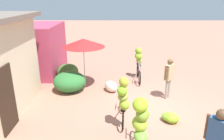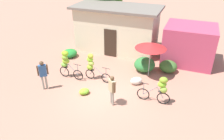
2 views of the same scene
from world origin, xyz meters
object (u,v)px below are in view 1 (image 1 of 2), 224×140
at_px(bicycle_leftmost, 140,125).
at_px(produce_sack, 111,86).
at_px(shop_pink, 33,49).
at_px(banana_pile_on_ground, 171,118).
at_px(bicycle_center_loaded, 139,61).
at_px(person_bystander, 169,75).
at_px(person_vendor, 217,137).
at_px(market_umbrella, 83,43).
at_px(bicycle_near_pile, 123,98).

xyz_separation_m(bicycle_leftmost, produce_sack, (4.08, 0.73, -0.81)).
xyz_separation_m(shop_pink, banana_pile_on_ground, (-4.77, -6.06, -1.12)).
bearing_deg(shop_pink, banana_pile_on_ground, -128.21).
height_order(bicycle_center_loaded, banana_pile_on_ground, bicycle_center_loaded).
relative_size(bicycle_leftmost, produce_sack, 2.46).
relative_size(bicycle_center_loaded, person_bystander, 1.04).
bearing_deg(produce_sack, person_vendor, -153.44).
xyz_separation_m(shop_pink, person_bystander, (-3.05, -6.36, -0.27)).
xyz_separation_m(banana_pile_on_ground, produce_sack, (2.35, 1.95, 0.07)).
bearing_deg(produce_sack, banana_pile_on_ground, -140.28).
distance_m(bicycle_center_loaded, produce_sack, 2.13).
height_order(shop_pink, banana_pile_on_ground, shop_pink).
bearing_deg(bicycle_leftmost, produce_sack, 10.12).
bearing_deg(bicycle_leftmost, banana_pile_on_ground, -35.40).
height_order(banana_pile_on_ground, produce_sack, produce_sack).
bearing_deg(produce_sack, bicycle_leftmost, -169.88).
xyz_separation_m(bicycle_center_loaded, person_vendor, (-6.10, -0.97, 0.14)).
relative_size(market_umbrella, bicycle_center_loaded, 1.30).
relative_size(bicycle_near_pile, banana_pile_on_ground, 2.78).
bearing_deg(person_vendor, bicycle_center_loaded, 8.99).
xyz_separation_m(market_umbrella, bicycle_center_loaded, (1.09, -2.49, -1.10)).
bearing_deg(market_umbrella, bicycle_near_pile, -152.48).
distance_m(bicycle_near_pile, banana_pile_on_ground, 1.76).
bearing_deg(market_umbrella, bicycle_leftmost, -157.25).
distance_m(shop_pink, banana_pile_on_ground, 7.79).
distance_m(bicycle_center_loaded, banana_pile_on_ground, 4.00).
xyz_separation_m(shop_pink, bicycle_center_loaded, (-0.89, -5.43, -0.35)).
bearing_deg(bicycle_center_loaded, person_bystander, -156.63).
bearing_deg(person_bystander, bicycle_leftmost, 156.12).
xyz_separation_m(bicycle_center_loaded, banana_pile_on_ground, (-3.87, -0.63, -0.76)).
distance_m(market_umbrella, banana_pile_on_ground, 4.58).
relative_size(bicycle_near_pile, person_vendor, 0.98).
bearing_deg(person_bystander, bicycle_center_loaded, 23.37).
relative_size(bicycle_leftmost, person_bystander, 1.06).
distance_m(market_umbrella, person_vendor, 6.16).
height_order(bicycle_leftmost, produce_sack, bicycle_leftmost).
relative_size(produce_sack, person_vendor, 0.41).
bearing_deg(person_vendor, produce_sack, 26.56).
xyz_separation_m(shop_pink, person_vendor, (-7.00, -6.39, -0.21)).
relative_size(shop_pink, banana_pile_on_ground, 5.30).
distance_m(produce_sack, person_bystander, 2.47).
distance_m(banana_pile_on_ground, produce_sack, 3.06).
height_order(bicycle_center_loaded, produce_sack, bicycle_center_loaded).
relative_size(bicycle_center_loaded, person_vendor, 0.98).
distance_m(market_umbrella, bicycle_center_loaded, 2.93).
relative_size(bicycle_leftmost, person_vendor, 1.01).
bearing_deg(banana_pile_on_ground, market_umbrella, 48.22).
distance_m(person_vendor, person_bystander, 3.95).
height_order(produce_sack, person_vendor, person_vendor).
bearing_deg(produce_sack, person_bystander, -105.62).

